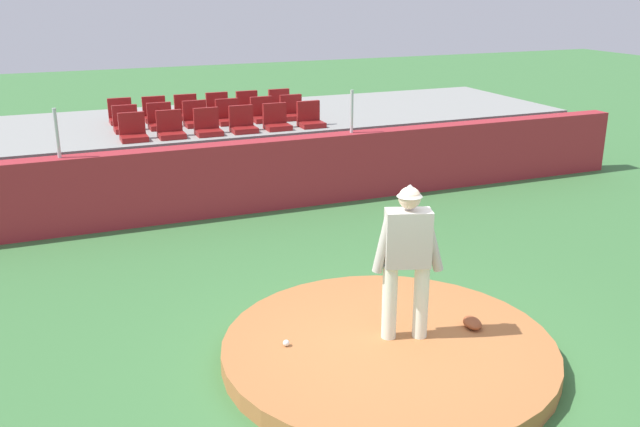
# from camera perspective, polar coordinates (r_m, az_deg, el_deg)

# --- Properties ---
(ground_plane) EXTENTS (60.00, 60.00, 0.00)m
(ground_plane) POSITION_cam_1_polar(r_m,az_deg,el_deg) (8.10, 5.59, -11.68)
(ground_plane) COLOR #3C733B
(pitchers_mound) EXTENTS (3.75, 3.75, 0.21)m
(pitchers_mound) POSITION_cam_1_polar(r_m,az_deg,el_deg) (8.05, 5.61, -11.04)
(pitchers_mound) COLOR #AB6838
(pitchers_mound) RESTS_ON ground_plane
(pitcher) EXTENTS (0.79, 0.41, 1.81)m
(pitcher) POSITION_cam_1_polar(r_m,az_deg,el_deg) (7.69, 7.15, -3.05)
(pitcher) COLOR silver
(pitcher) RESTS_ON pitchers_mound
(baseball) EXTENTS (0.07, 0.07, 0.07)m
(baseball) POSITION_cam_1_polar(r_m,az_deg,el_deg) (7.87, -2.78, -10.53)
(baseball) COLOR white
(baseball) RESTS_ON pitchers_mound
(fielding_glove) EXTENTS (0.26, 0.34, 0.11)m
(fielding_glove) POSITION_cam_1_polar(r_m,az_deg,el_deg) (8.44, 12.33, -8.72)
(fielding_glove) COLOR brown
(fielding_glove) RESTS_ON pitchers_mound
(brick_barrier) EXTENTS (16.78, 0.40, 1.31)m
(brick_barrier) POSITION_cam_1_polar(r_m,az_deg,el_deg) (12.87, -6.41, 2.96)
(brick_barrier) COLOR #A12830
(brick_barrier) RESTS_ON ground_plane
(fence_post_left) EXTENTS (0.06, 0.06, 0.82)m
(fence_post_left) POSITION_cam_1_polar(r_m,az_deg,el_deg) (12.18, -20.71, 6.16)
(fence_post_left) COLOR silver
(fence_post_left) RESTS_ON brick_barrier
(fence_post_right) EXTENTS (0.06, 0.06, 0.82)m
(fence_post_right) POSITION_cam_1_polar(r_m,az_deg,el_deg) (13.39, 2.61, 8.33)
(fence_post_right) COLOR silver
(fence_post_right) RESTS_ON brick_barrier
(bleacher_platform) EXTENTS (15.84, 4.15, 1.27)m
(bleacher_platform) POSITION_cam_1_polar(r_m,az_deg,el_deg) (15.37, -9.19, 5.29)
(bleacher_platform) COLOR gray
(bleacher_platform) RESTS_ON ground_plane
(stadium_chair_0) EXTENTS (0.48, 0.44, 0.50)m
(stadium_chair_0) POSITION_cam_1_polar(r_m,az_deg,el_deg) (13.41, -15.03, 6.47)
(stadium_chair_0) COLOR maroon
(stadium_chair_0) RESTS_ON bleacher_platform
(stadium_chair_1) EXTENTS (0.48, 0.44, 0.50)m
(stadium_chair_1) POSITION_cam_1_polar(r_m,az_deg,el_deg) (13.51, -12.11, 6.76)
(stadium_chair_1) COLOR maroon
(stadium_chair_1) RESTS_ON bleacher_platform
(stadium_chair_2) EXTENTS (0.48, 0.44, 0.50)m
(stadium_chair_2) POSITION_cam_1_polar(r_m,az_deg,el_deg) (13.63, -9.17, 7.04)
(stadium_chair_2) COLOR maroon
(stadium_chair_2) RESTS_ON bleacher_platform
(stadium_chair_3) EXTENTS (0.48, 0.44, 0.50)m
(stadium_chair_3) POSITION_cam_1_polar(r_m,az_deg,el_deg) (13.81, -6.34, 7.31)
(stadium_chair_3) COLOR maroon
(stadium_chair_3) RESTS_ON bleacher_platform
(stadium_chair_4) EXTENTS (0.48, 0.44, 0.50)m
(stadium_chair_4) POSITION_cam_1_polar(r_m,az_deg,el_deg) (14.02, -3.59, 7.55)
(stadium_chair_4) COLOR maroon
(stadium_chair_4) RESTS_ON bleacher_platform
(stadium_chair_5) EXTENTS (0.48, 0.44, 0.50)m
(stadium_chair_5) POSITION_cam_1_polar(r_m,az_deg,el_deg) (14.25, -0.82, 7.76)
(stadium_chair_5) COLOR maroon
(stadium_chair_5) RESTS_ON bleacher_platform
(stadium_chair_6) EXTENTS (0.48, 0.44, 0.50)m
(stadium_chair_6) POSITION_cam_1_polar(r_m,az_deg,el_deg) (14.28, -15.56, 7.11)
(stadium_chair_6) COLOR maroon
(stadium_chair_6) RESTS_ON bleacher_platform
(stadium_chair_7) EXTENTS (0.48, 0.44, 0.50)m
(stadium_chair_7) POSITION_cam_1_polar(r_m,az_deg,el_deg) (14.41, -12.90, 7.42)
(stadium_chair_7) COLOR maroon
(stadium_chair_7) RESTS_ON bleacher_platform
(stadium_chair_8) EXTENTS (0.48, 0.44, 0.50)m
(stadium_chair_8) POSITION_cam_1_polar(r_m,az_deg,el_deg) (14.54, -10.10, 7.69)
(stadium_chair_8) COLOR maroon
(stadium_chair_8) RESTS_ON bleacher_platform
(stadium_chair_9) EXTENTS (0.48, 0.44, 0.50)m
(stadium_chair_9) POSITION_cam_1_polar(r_m,az_deg,el_deg) (14.66, -7.49, 7.90)
(stadium_chair_9) COLOR maroon
(stadium_chair_9) RESTS_ON bleacher_platform
(stadium_chair_10) EXTENTS (0.48, 0.44, 0.50)m
(stadium_chair_10) POSITION_cam_1_polar(r_m,az_deg,el_deg) (14.86, -4.68, 8.14)
(stadium_chair_10) COLOR maroon
(stadium_chair_10) RESTS_ON bleacher_platform
(stadium_chair_11) EXTENTS (0.48, 0.44, 0.50)m
(stadium_chair_11) POSITION_cam_1_polar(r_m,az_deg,el_deg) (15.09, -2.27, 8.34)
(stadium_chair_11) COLOR maroon
(stadium_chair_11) RESTS_ON bleacher_platform
(stadium_chair_12) EXTENTS (0.48, 0.44, 0.50)m
(stadium_chair_12) POSITION_cam_1_polar(r_m,az_deg,el_deg) (15.20, -15.95, 7.73)
(stadium_chair_12) COLOR maroon
(stadium_chair_12) RESTS_ON bleacher_platform
(stadium_chair_13) EXTENTS (0.48, 0.44, 0.50)m
(stadium_chair_13) POSITION_cam_1_polar(r_m,az_deg,el_deg) (15.25, -13.32, 7.97)
(stadium_chair_13) COLOR maroon
(stadium_chair_13) RESTS_ON bleacher_platform
(stadium_chair_14) EXTENTS (0.48, 0.44, 0.50)m
(stadium_chair_14) POSITION_cam_1_polar(r_m,az_deg,el_deg) (15.39, -10.83, 8.23)
(stadium_chair_14) COLOR maroon
(stadium_chair_14) RESTS_ON bleacher_platform
(stadium_chair_15) EXTENTS (0.48, 0.44, 0.50)m
(stadium_chair_15) POSITION_cam_1_polar(r_m,az_deg,el_deg) (15.56, -8.31, 8.47)
(stadium_chair_15) COLOR maroon
(stadium_chair_15) RESTS_ON bleacher_platform
(stadium_chair_16) EXTENTS (0.48, 0.44, 0.50)m
(stadium_chair_16) POSITION_cam_1_polar(r_m,az_deg,el_deg) (15.70, -5.88, 8.65)
(stadium_chair_16) COLOR maroon
(stadium_chair_16) RESTS_ON bleacher_platform
(stadium_chair_17) EXTENTS (0.48, 0.44, 0.50)m
(stadium_chair_17) POSITION_cam_1_polar(r_m,az_deg,el_deg) (15.92, -3.25, 8.85)
(stadium_chair_17) COLOR maroon
(stadium_chair_17) RESTS_ON bleacher_platform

